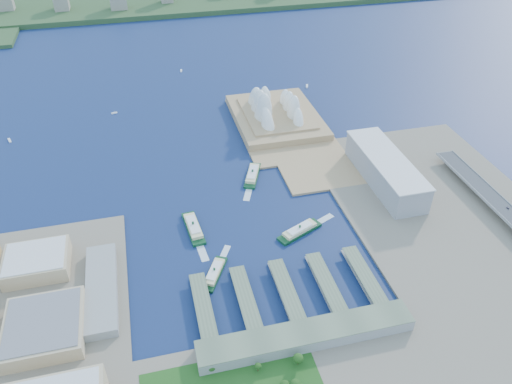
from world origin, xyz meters
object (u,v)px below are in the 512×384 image
object	(u,v)px
ferry_b	(253,173)
car_c	(508,208)
toaster_building	(385,170)
ferry_c	(214,272)
opera_house	(277,103)
ferry_a	(193,226)
ferry_d	(300,229)

from	to	relation	value
ferry_b	car_c	size ratio (longest dim) A/B	13.17
toaster_building	ferry_c	size ratio (longest dim) A/B	3.04
opera_house	ferry_a	world-z (taller)	opera_house
ferry_a	toaster_building	bearing A→B (deg)	2.02
car_c	toaster_building	bearing A→B (deg)	-43.30
ferry_a	ferry_b	bearing A→B (deg)	38.56
ferry_b	car_c	bearing A→B (deg)	-7.89
ferry_d	car_c	xyz separation A→B (m)	(247.41, -33.91, 10.03)
ferry_c	toaster_building	bearing A→B (deg)	-126.91
opera_house	ferry_b	xyz separation A→B (m)	(-73.99, -143.84, -26.44)
ferry_b	car_c	distance (m)	316.01
opera_house	ferry_a	bearing A→B (deg)	-125.57
toaster_building	ferry_d	xyz separation A→B (m)	(-138.41, -68.81, -15.03)
toaster_building	opera_house	bearing A→B (deg)	114.23
opera_house	toaster_building	world-z (taller)	opera_house
opera_house	ferry_a	size ratio (longest dim) A/B	2.97
opera_house	ferry_c	size ratio (longest dim) A/B	3.53
ferry_d	ferry_c	bearing A→B (deg)	87.19
ferry_a	ferry_c	bearing A→B (deg)	-87.40
opera_house	ferry_c	distance (m)	349.29
toaster_building	ferry_b	size ratio (longest dim) A/B	2.64
toaster_building	car_c	distance (m)	149.86
toaster_building	ferry_a	bearing A→B (deg)	-172.61
ferry_a	car_c	xyz separation A→B (m)	(365.85, -69.41, 9.78)
ferry_d	toaster_building	bearing A→B (deg)	-87.97
ferry_c	ferry_b	bearing A→B (deg)	-87.34
ferry_b	ferry_c	bearing A→B (deg)	-93.75
ferry_a	car_c	size ratio (longest dim) A/B	13.57
ferry_b	opera_house	bearing A→B (deg)	85.09
opera_house	toaster_building	size ratio (longest dim) A/B	1.16
ferry_a	ferry_d	distance (m)	123.65
toaster_building	ferry_a	size ratio (longest dim) A/B	2.56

